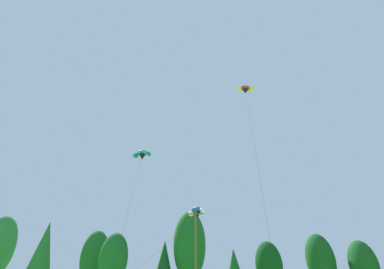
{
  "coord_description": "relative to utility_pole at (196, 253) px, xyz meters",
  "views": [
    {
      "loc": [
        3.4,
        -2.0,
        2.05
      ],
      "look_at": [
        0.4,
        20.24,
        15.03
      ],
      "focal_mm": 25.07,
      "sensor_mm": 36.0,
      "label": 1
    }
  ],
  "objects": [
    {
      "name": "parafoil_kite_far_teal",
      "position": [
        -9.85,
        3.27,
        16.45
      ],
      "size": [
        5.67,
        17.14,
        21.83
      ],
      "color": "teal"
    },
    {
      "name": "treeline_tree_e",
      "position": [
        -7.33,
        13.47,
        -0.03
      ],
      "size": [
        3.76,
        3.76,
        9.82
      ],
      "color": "#472D19",
      "rests_on": "ground_plane"
    },
    {
      "name": "treeline_tree_b",
      "position": [
        -28.81,
        9.96,
        2.02
      ],
      "size": [
        4.48,
        4.48,
        13.09
      ],
      "color": "#472D19",
      "rests_on": "ground_plane"
    },
    {
      "name": "treeline_tree_f",
      "position": [
        -2.82,
        13.68,
        2.93
      ],
      "size": [
        5.86,
        5.86,
        15.05
      ],
      "color": "#472D19",
      "rests_on": "ground_plane"
    },
    {
      "name": "treeline_tree_j",
      "position": [
        24.79,
        11.19,
        -0.82
      ],
      "size": [
        4.19,
        4.19,
        8.86
      ],
      "color": "#472D19",
      "rests_on": "ground_plane"
    },
    {
      "name": "treeline_tree_c",
      "position": [
        -20.46,
        13.27,
        1.0
      ],
      "size": [
        5.0,
        5.0,
        11.87
      ],
      "color": "#472D19",
      "rests_on": "ground_plane"
    },
    {
      "name": "parafoil_kite_mid_red_yellow",
      "position": [
        7.98,
        -8.91,
        19.18
      ],
      "size": [
        2.39,
        8.91,
        24.83
      ],
      "color": "red"
    },
    {
      "name": "utility_pole",
      "position": [
        0.0,
        0.0,
        0.0
      ],
      "size": [
        2.2,
        0.26,
        11.82
      ],
      "color": "brown",
      "rests_on": "ground_plane"
    },
    {
      "name": "treeline_tree_h",
      "position": [
        10.36,
        10.02,
        -0.83
      ],
      "size": [
        4.19,
        4.19,
        8.84
      ],
      "color": "#472D19",
      "rests_on": "ground_plane"
    },
    {
      "name": "treeline_tree_i",
      "position": [
        19.11,
        13.04,
        0.05
      ],
      "size": [
        4.58,
        4.58,
        10.3
      ],
      "color": "#472D19",
      "rests_on": "ground_plane"
    },
    {
      "name": "parafoil_kite_high_blue_white",
      "position": [
        -0.36,
        4.61,
        6.39
      ],
      "size": [
        7.4,
        19.19,
        11.91
      ],
      "color": "blue"
    },
    {
      "name": "treeline_tree_d",
      "position": [
        -14.68,
        8.33,
        0.15
      ],
      "size": [
        4.63,
        4.63,
        10.47
      ],
      "color": "#472D19",
      "rests_on": "ground_plane"
    },
    {
      "name": "treeline_tree_g",
      "position": [
        4.97,
        12.47,
        -1.07
      ],
      "size": [
        3.4,
        3.4,
        8.16
      ],
      "color": "#472D19",
      "rests_on": "ground_plane"
    }
  ]
}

